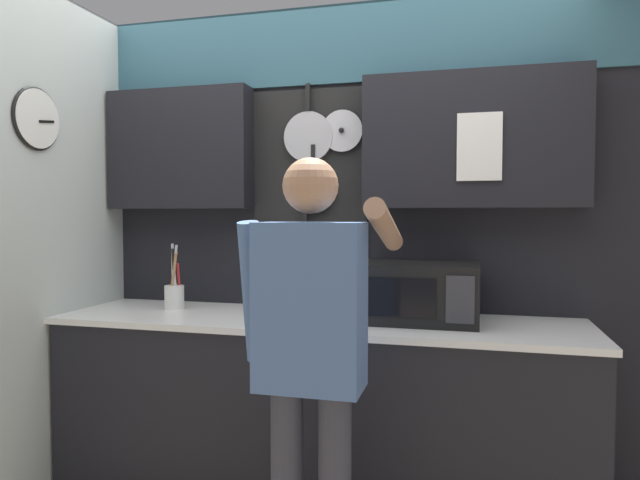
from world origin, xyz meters
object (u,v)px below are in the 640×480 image
person (311,342)px  microwave (419,292)px  knife_block (289,293)px  utensil_crock (174,293)px

person → microwave: bearing=64.6°
microwave → knife_block: 0.64m
utensil_crock → person: 1.16m
microwave → utensil_crock: 1.26m
utensil_crock → person: (0.93, -0.69, -0.05)m
utensil_crock → person: size_ratio=0.21×
utensil_crock → person: bearing=-36.4°
microwave → person: size_ratio=0.33×
knife_block → person: (0.31, -0.69, -0.07)m
knife_block → person: person is taller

